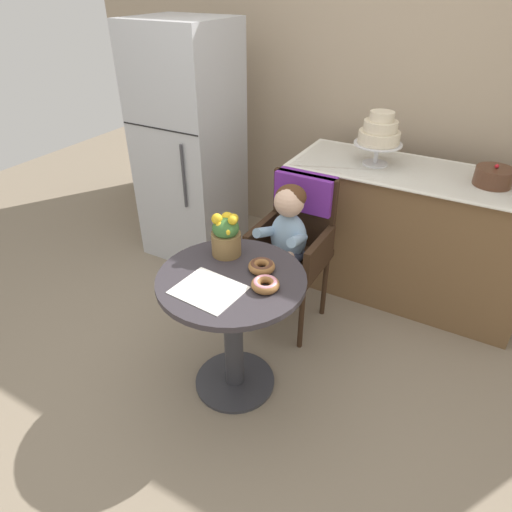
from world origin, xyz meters
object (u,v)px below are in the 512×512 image
(cafe_table, at_px, (233,311))
(donut_front, at_px, (262,266))
(refrigerator, at_px, (189,147))
(round_layer_cake, at_px, (494,177))
(wicker_chair, at_px, (297,229))
(seated_child, at_px, (286,234))
(flower_vase, at_px, (226,234))
(donut_mid, at_px, (265,284))
(tiered_cake_stand, at_px, (379,133))

(cafe_table, height_order, donut_front, donut_front)
(cafe_table, height_order, refrigerator, refrigerator)
(round_layer_cake, bearing_deg, donut_front, -125.99)
(wicker_chair, height_order, seated_child, seated_child)
(wicker_chair, height_order, round_layer_cake, round_layer_cake)
(cafe_table, distance_m, donut_front, 0.28)
(donut_front, xyz_separation_m, flower_vase, (-0.23, 0.05, 0.09))
(donut_mid, relative_size, tiered_cake_stand, 0.39)
(wicker_chair, height_order, donut_mid, wicker_chair)
(round_layer_cake, bearing_deg, cafe_table, -126.30)
(refrigerator, bearing_deg, cafe_table, -46.33)
(wicker_chair, bearing_deg, donut_front, -84.69)
(seated_child, distance_m, round_layer_cake, 1.24)
(tiered_cake_stand, bearing_deg, donut_front, -98.55)
(seated_child, relative_size, donut_mid, 5.55)
(round_layer_cake, bearing_deg, refrigerator, -174.13)
(cafe_table, bearing_deg, donut_mid, -1.19)
(cafe_table, bearing_deg, seated_child, 88.54)
(donut_mid, distance_m, flower_vase, 0.37)
(donut_front, height_order, refrigerator, refrigerator)
(seated_child, bearing_deg, refrigerator, 153.02)
(donut_mid, bearing_deg, wicker_chair, 103.28)
(tiered_cake_stand, bearing_deg, flower_vase, -109.78)
(cafe_table, bearing_deg, flower_vase, 128.51)
(cafe_table, relative_size, donut_front, 5.52)
(donut_mid, distance_m, tiered_cake_stand, 1.35)
(wicker_chair, relative_size, flower_vase, 4.19)
(cafe_table, relative_size, tiered_cake_stand, 2.17)
(round_layer_cake, bearing_deg, seated_child, -141.64)
(cafe_table, distance_m, refrigerator, 1.56)
(wicker_chair, distance_m, seated_child, 0.16)
(tiered_cake_stand, height_order, round_layer_cake, tiered_cake_stand)
(cafe_table, xyz_separation_m, donut_front, (0.10, 0.12, 0.24))
(donut_front, relative_size, flower_vase, 0.57)
(cafe_table, bearing_deg, round_layer_cake, 53.70)
(refrigerator, bearing_deg, seated_child, -26.98)
(wicker_chair, xyz_separation_m, tiered_cake_stand, (0.26, 0.59, 0.46))
(cafe_table, xyz_separation_m, wicker_chair, (0.01, 0.71, 0.13))
(cafe_table, distance_m, seated_child, 0.58)
(round_layer_cake, xyz_separation_m, refrigerator, (-2.01, -0.21, -0.10))
(seated_child, xyz_separation_m, refrigerator, (-1.06, 0.54, 0.17))
(donut_mid, xyz_separation_m, tiered_cake_stand, (0.09, 1.30, 0.36))
(wicker_chair, distance_m, donut_mid, 0.74)
(refrigerator, bearing_deg, tiered_cake_stand, 8.58)
(flower_vase, bearing_deg, refrigerator, 134.50)
(donut_mid, bearing_deg, refrigerator, 138.18)
(flower_vase, height_order, tiered_cake_stand, tiered_cake_stand)
(seated_child, distance_m, donut_mid, 0.59)
(flower_vase, height_order, round_layer_cake, round_layer_cake)
(donut_front, bearing_deg, donut_mid, -55.40)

